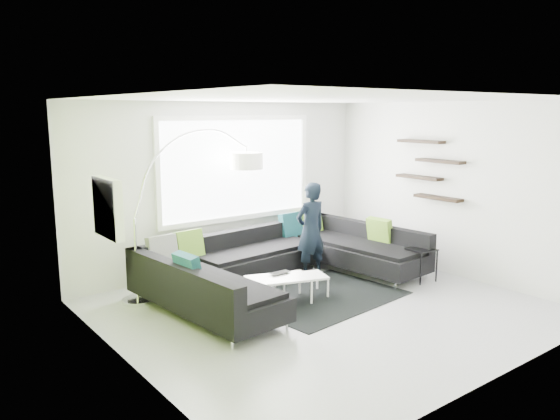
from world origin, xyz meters
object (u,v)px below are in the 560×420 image
at_px(coffee_table, 290,287).
at_px(laptop, 282,274).
at_px(side_table, 421,265).
at_px(sectional_sofa, 289,264).
at_px(person, 311,230).
at_px(arc_lamp, 134,219).

bearing_deg(coffee_table, laptop, 162.47).
bearing_deg(side_table, sectional_sofa, 153.33).
distance_m(sectional_sofa, coffee_table, 0.52).
bearing_deg(person, sectional_sofa, 22.47).
relative_size(coffee_table, side_table, 2.14).
height_order(person, laptop, person).
relative_size(person, laptop, 4.73).
distance_m(coffee_table, side_table, 2.26).
relative_size(sectional_sofa, person, 2.75).
xyz_separation_m(coffee_table, side_table, (2.19, -0.56, 0.08)).
distance_m(sectional_sofa, arc_lamp, 2.36).
xyz_separation_m(sectional_sofa, side_table, (1.90, -0.95, -0.12)).
height_order(sectional_sofa, coffee_table, sectional_sofa).
bearing_deg(laptop, coffee_table, -37.28).
xyz_separation_m(sectional_sofa, arc_lamp, (-2.06, 0.82, 0.81)).
relative_size(sectional_sofa, laptop, 13.00).
relative_size(arc_lamp, laptop, 7.34).
distance_m(side_table, person, 1.82).
relative_size(coffee_table, laptop, 3.42).
bearing_deg(laptop, person, 28.15).
relative_size(arc_lamp, side_table, 4.58).
bearing_deg(coffee_table, sectional_sofa, 71.36).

